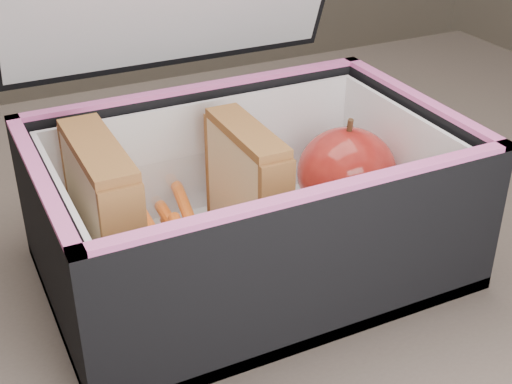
# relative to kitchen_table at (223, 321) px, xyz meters

# --- Properties ---
(kitchen_table) EXTENTS (1.20, 0.80, 0.75)m
(kitchen_table) POSITION_rel_kitchen_table_xyz_m (0.00, 0.00, 0.00)
(kitchen_table) COLOR brown
(kitchen_table) RESTS_ON ground
(lunch_bag) EXTENTS (0.32, 0.29, 0.31)m
(lunch_bag) POSITION_rel_kitchen_table_xyz_m (0.00, -0.05, 0.16)
(lunch_bag) COLOR black
(lunch_bag) RESTS_ON kitchen_table
(plastic_tub) EXTENTS (0.16, 0.11, 0.07)m
(plastic_tub) POSITION_rel_kitchen_table_xyz_m (-0.05, -0.04, 0.14)
(plastic_tub) COLOR white
(plastic_tub) RESTS_ON lunch_bag
(sandwich_left) EXTENTS (0.03, 0.11, 0.12)m
(sandwich_left) POSITION_rel_kitchen_table_xyz_m (-0.11, -0.04, 0.17)
(sandwich_left) COLOR #D9B383
(sandwich_left) RESTS_ON plastic_tub
(sandwich_right) EXTENTS (0.03, 0.10, 0.11)m
(sandwich_right) POSITION_rel_kitchen_table_xyz_m (0.01, -0.04, 0.16)
(sandwich_right) COLOR #D9B383
(sandwich_right) RESTS_ON plastic_tub
(carrot_sticks) EXTENTS (0.05, 0.14, 0.03)m
(carrot_sticks) POSITION_rel_kitchen_table_xyz_m (-0.05, -0.05, 0.12)
(carrot_sticks) COLOR orange
(carrot_sticks) RESTS_ON plastic_tub
(paper_napkin) EXTENTS (0.08, 0.09, 0.01)m
(paper_napkin) POSITION_rel_kitchen_table_xyz_m (0.10, -0.04, 0.11)
(paper_napkin) COLOR white
(paper_napkin) RESTS_ON lunch_bag
(red_apple) EXTENTS (0.11, 0.11, 0.09)m
(red_apple) POSITION_rel_kitchen_table_xyz_m (0.10, -0.04, 0.15)
(red_apple) COLOR maroon
(red_apple) RESTS_ON paper_napkin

